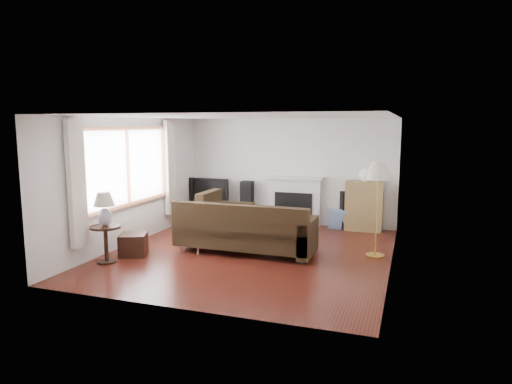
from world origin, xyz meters
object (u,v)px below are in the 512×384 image
(coffee_table, at_px, (267,224))
(side_table, at_px, (106,244))
(sectional_sofa, at_px, (246,229))
(floor_lamp, at_px, (377,210))
(tv_stand, at_px, (209,210))
(bookshelf, at_px, (364,206))

(coffee_table, bearing_deg, side_table, -114.65)
(sectional_sofa, height_order, side_table, sectional_sofa)
(side_table, bearing_deg, floor_lamp, 23.48)
(tv_stand, relative_size, coffee_table, 0.83)
(bookshelf, height_order, side_table, bookshelf)
(sectional_sofa, relative_size, floor_lamp, 1.62)
(sectional_sofa, xyz_separation_m, floor_lamp, (2.31, 0.49, 0.41))
(side_table, bearing_deg, coffee_table, 55.86)
(coffee_table, xyz_separation_m, side_table, (-1.97, -2.91, 0.11))
(tv_stand, distance_m, floor_lamp, 4.70)
(bookshelf, relative_size, sectional_sofa, 0.40)
(tv_stand, xyz_separation_m, coffee_table, (1.83, -0.97, -0.01))
(coffee_table, height_order, side_table, side_table)
(bookshelf, bearing_deg, sectional_sofa, -127.12)
(bookshelf, xyz_separation_m, side_table, (-3.94, -3.90, -0.23))
(sectional_sofa, relative_size, side_table, 4.29)
(tv_stand, height_order, coffee_table, tv_stand)
(bookshelf, bearing_deg, side_table, -135.25)
(bookshelf, distance_m, floor_lamp, 2.08)
(sectional_sofa, xyz_separation_m, coffee_table, (-0.07, 1.51, -0.23))
(coffee_table, relative_size, side_table, 1.70)
(tv_stand, bearing_deg, bookshelf, 0.41)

